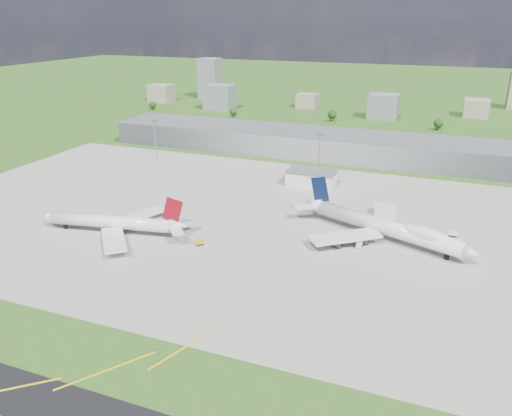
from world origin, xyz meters
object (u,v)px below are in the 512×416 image
(airliner_red_twin, at_px, (116,223))
(tug_yellow, at_px, (199,243))
(van_white_near, at_px, (360,243))
(van_white_far, at_px, (453,234))
(airliner_blue_quad, at_px, (386,227))

(airliner_red_twin, relative_size, tug_yellow, 16.85)
(tug_yellow, xyz_separation_m, van_white_near, (62.31, 22.78, 0.48))
(tug_yellow, bearing_deg, van_white_far, -21.06)
(airliner_blue_quad, bearing_deg, airliner_red_twin, -140.52)
(airliner_red_twin, relative_size, van_white_near, 11.72)
(tug_yellow, height_order, van_white_near, van_white_near)
(airliner_blue_quad, relative_size, van_white_near, 13.34)
(van_white_near, distance_m, van_white_far, 43.27)
(tug_yellow, xyz_separation_m, van_white_far, (98.05, 47.17, 0.24))
(van_white_near, bearing_deg, tug_yellow, 104.47)
(airliner_blue_quad, distance_m, tug_yellow, 78.81)
(airliner_red_twin, xyz_separation_m, airliner_blue_quad, (110.68, 35.33, 0.88))
(van_white_far, bearing_deg, airliner_red_twin, -158.58)
(tug_yellow, distance_m, van_white_far, 108.81)
(van_white_near, bearing_deg, van_white_far, -61.31)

